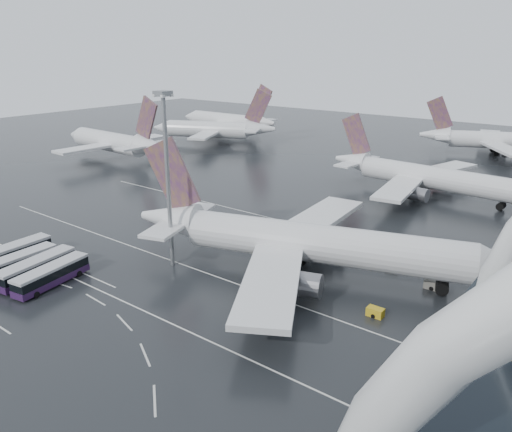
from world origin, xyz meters
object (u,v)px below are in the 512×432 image
Objects in this scene: airliner_main at (305,243)px; floodlight_mast at (167,160)px; airliner_gate_b at (425,177)px; jet_remote_far at (229,121)px; gse_cart_belly_a at (375,312)px; jet_remote_west at (115,143)px; bus_row_near_a at (11,254)px; bus_row_near_d at (51,275)px; gse_cart_belly_d at (433,285)px; jet_remote_mid at (215,130)px; bus_row_near_c at (37,268)px; gse_cart_belly_e at (393,264)px; bus_row_near_b at (18,263)px; gse_cart_belly_c at (260,267)px; airliner_gate_c at (499,141)px.

floodlight_mast is (-18.89, -10.46, 12.47)m from airliner_main.
airliner_gate_b is 102.16m from jet_remote_far.
gse_cart_belly_a is (14.78, -5.59, -4.52)m from airliner_main.
bus_row_near_a is at bearing 132.58° from jet_remote_west.
jet_remote_west is 3.79× the size of bus_row_near_d.
jet_remote_west is at bearing 165.95° from gse_cart_belly_d.
jet_remote_mid is 108.28m from floodlight_mast.
bus_row_near_d is (67.29, -119.85, -3.69)m from jet_remote_far.
jet_remote_west is at bearing 36.05° from bus_row_near_c.
jet_remote_mid is 22.20× the size of gse_cart_belly_e.
airliner_main is 38.71m from bus_row_near_d.
bus_row_near_c is at bearing -138.23° from gse_cart_belly_e.
bus_row_near_a is at bearing -142.95° from floodlight_mast.
bus_row_near_a is 1.06× the size of bus_row_near_b.
gse_cart_belly_d is (103.53, -67.06, -4.57)m from jet_remote_mid.
airliner_gate_b is at bearing -27.88° from bus_row_near_d.
airliner_main is at bearing 28.98° from floodlight_mast.
floodlight_mast reaches higher than bus_row_near_a.
bus_row_near_d is at bearing -153.54° from airliner_main.
floodlight_mast reaches higher than gse_cart_belly_d.
bus_row_near_a is (55.06, -119.60, -3.58)m from jet_remote_far.
jet_remote_far is 1.70× the size of floodlight_mast.
bus_row_near_c is at bearing -145.76° from gse_cart_belly_d.
jet_remote_west is 1.07× the size of jet_remote_mid.
gse_cart_belly_a is at bearing -6.07° from gse_cart_belly_c.
airliner_main is 24.06× the size of gse_cart_belly_d.
jet_remote_far is at bearing 170.01° from airliner_gate_c.
airliner_gate_b is 1.17× the size of jet_remote_mid.
airliner_main is 4.68× the size of bus_row_near_d.
gse_cart_belly_a is 0.90× the size of gse_cart_belly_d.
airliner_main is 4.48× the size of bus_row_near_c.
airliner_main is 4.69× the size of bus_row_near_b.
bus_row_near_c is at bearing 136.62° from jet_remote_west.
airliner_main is 2.12× the size of floodlight_mast.
jet_remote_west is at bearing 148.43° from floodlight_mast.
jet_remote_far is at bearing 138.06° from gse_cart_belly_a.
gse_cart_belly_c is at bearing 173.93° from gse_cart_belly_a.
airliner_main reaches higher than bus_row_near_d.
jet_remote_far reaches higher than gse_cart_belly_e.
bus_row_near_b is (4.19, -1.15, -0.09)m from bus_row_near_a.
bus_row_near_c is 26.13m from floodlight_mast.
floodlight_mast is (66.47, -84.58, 12.35)m from jet_remote_mid.
gse_cart_belly_e is at bearing 155.22° from gse_cart_belly_d.
airliner_gate_c is 147.56m from bus_row_near_c.
airliner_main is 4.44× the size of bus_row_near_a.
jet_remote_far is 19.28× the size of gse_cart_belly_d.
floodlight_mast is at bearing -38.13° from bus_row_near_d.
bus_row_near_d is at bearing 95.45° from jet_remote_mid.
jet_remote_west is (-94.38, -82.06, 0.71)m from airliner_gate_c.
jet_remote_far is (-97.05, -23.64, 0.67)m from airliner_gate_c.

